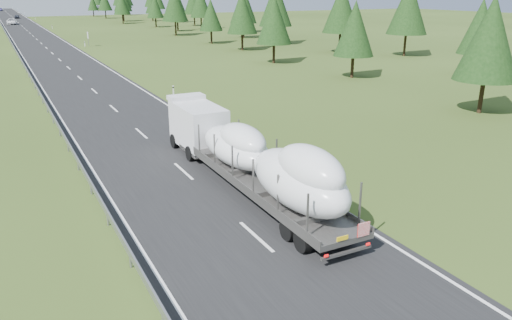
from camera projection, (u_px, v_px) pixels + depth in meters
name	position (u px, v px, depth m)	size (l,w,h in m)	color
ground	(256.00, 237.00, 21.06)	(400.00, 400.00, 0.00)	#2F4316
road_surface	(36.00, 39.00, 104.92)	(10.00, 400.00, 0.02)	black
guardrail	(8.00, 37.00, 102.36)	(0.10, 400.00, 0.76)	slate
marker_posts	(42.00, 21.00, 153.72)	(0.13, 350.08, 1.00)	silver
highway_sign	(88.00, 36.00, 90.72)	(0.08, 0.90, 2.60)	slate
tree_line_right	(214.00, 4.00, 116.53)	(27.97, 276.02, 12.56)	black
boat_truck	(250.00, 153.00, 25.29)	(2.67, 18.06, 3.88)	silver
distant_van	(12.00, 22.00, 148.08)	(2.79, 6.06, 1.68)	white
distant_car_dark	(17.00, 17.00, 178.83)	(1.55, 3.86, 1.32)	black
distant_car_blue	(0.00, 9.00, 243.33)	(1.38, 3.96, 1.30)	#171842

